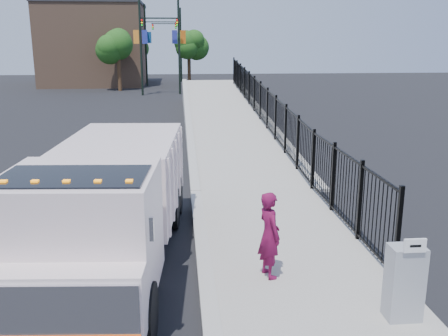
{
  "coord_description": "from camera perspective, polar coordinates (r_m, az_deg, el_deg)",
  "views": [
    {
      "loc": [
        -0.44,
        -10.32,
        4.51
      ],
      "look_at": [
        0.67,
        2.0,
        1.34
      ],
      "focal_mm": 40.0,
      "sensor_mm": 36.0,
      "label": 1
    }
  ],
  "objects": [
    {
      "name": "tree_2",
      "position": [
        57.85,
        -10.09,
        13.6
      ],
      "size": [
        2.7,
        2.7,
        5.35
      ],
      "color": "#382314",
      "rests_on": "ground"
    },
    {
      "name": "truck",
      "position": [
        10.09,
        -13.14,
        -3.66
      ],
      "size": [
        2.97,
        7.7,
        2.58
      ],
      "rotation": [
        0.0,
        0.0,
        -0.07
      ],
      "color": "black",
      "rests_on": "ground"
    },
    {
      "name": "curb",
      "position": [
        9.44,
        -1.93,
        -13.66
      ],
      "size": [
        0.3,
        12.0,
        0.16
      ],
      "primitive_type": "cube",
      "color": "#ADAAA3",
      "rests_on": "ground"
    },
    {
      "name": "light_pole_0",
      "position": [
        43.05,
        -9.09,
        14.0
      ],
      "size": [
        3.78,
        0.22,
        8.0
      ],
      "color": "black",
      "rests_on": "ground"
    },
    {
      "name": "building",
      "position": [
        54.99,
        -14.52,
        13.4
      ],
      "size": [
        10.0,
        10.0,
        8.0
      ],
      "primitive_type": "cube",
      "color": "#8C664C",
      "rests_on": "ground"
    },
    {
      "name": "ramp",
      "position": [
        26.83,
        0.4,
        4.69
      ],
      "size": [
        3.95,
        24.06,
        3.19
      ],
      "primitive_type": "cube",
      "rotation": [
        0.06,
        0.0,
        0.0
      ],
      "color": "#9E998E",
      "rests_on": "ground"
    },
    {
      "name": "light_pole_3",
      "position": [
        57.38,
        -5.27,
        14.17
      ],
      "size": [
        3.77,
        0.22,
        8.0
      ],
      "color": "black",
      "rests_on": "ground"
    },
    {
      "name": "sidewalk",
      "position": [
        9.73,
        9.77,
        -13.1
      ],
      "size": [
        3.55,
        12.0,
        0.12
      ],
      "primitive_type": "cube",
      "color": "#9E998E",
      "rests_on": "ground"
    },
    {
      "name": "tree_0",
      "position": [
        47.34,
        -12.02,
        13.4
      ],
      "size": [
        2.85,
        2.85,
        5.43
      ],
      "color": "#382314",
      "rests_on": "ground"
    },
    {
      "name": "utility_cabinet",
      "position": [
        8.7,
        19.91,
        -12.22
      ],
      "size": [
        0.55,
        0.4,
        1.25
      ],
      "primitive_type": "cube",
      "color": "gray",
      "rests_on": "sidewalk"
    },
    {
      "name": "arrow_sign",
      "position": [
        8.23,
        20.99,
        -8.27
      ],
      "size": [
        0.35,
        0.04,
        0.22
      ],
      "primitive_type": "cube",
      "color": "white",
      "rests_on": "utility_cabinet"
    },
    {
      "name": "worker",
      "position": [
        9.53,
        5.2,
        -7.6
      ],
      "size": [
        0.57,
        0.7,
        1.68
      ],
      "primitive_type": "imported",
      "rotation": [
        0.0,
        0.0,
        1.87
      ],
      "color": "maroon",
      "rests_on": "sidewalk"
    },
    {
      "name": "iron_fence",
      "position": [
        22.96,
        4.94,
        5.26
      ],
      "size": [
        0.1,
        28.0,
        1.8
      ],
      "primitive_type": "cube",
      "color": "black",
      "rests_on": "ground"
    },
    {
      "name": "light_pole_1",
      "position": [
        43.66,
        -5.58,
        14.11
      ],
      "size": [
        3.78,
        0.22,
        8.0
      ],
      "color": "black",
      "rests_on": "ground"
    },
    {
      "name": "tree_1",
      "position": [
        51.44,
        -4.05,
        13.68
      ],
      "size": [
        2.33,
        2.33,
        5.17
      ],
      "color": "#382314",
      "rests_on": "ground"
    },
    {
      "name": "ground",
      "position": [
        11.27,
        -2.52,
        -9.25
      ],
      "size": [
        120.0,
        120.0,
        0.0
      ],
      "primitive_type": "plane",
      "color": "black",
      "rests_on": "ground"
    },
    {
      "name": "light_pole_2",
      "position": [
        52.03,
        -8.59,
        14.06
      ],
      "size": [
        3.78,
        0.22,
        8.0
      ],
      "color": "black",
      "rests_on": "ground"
    }
  ]
}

